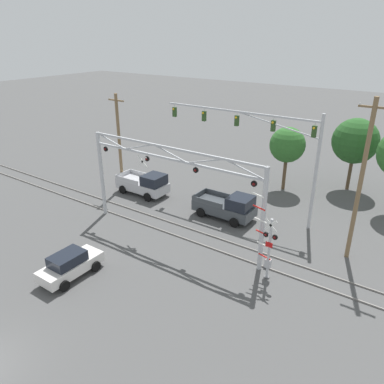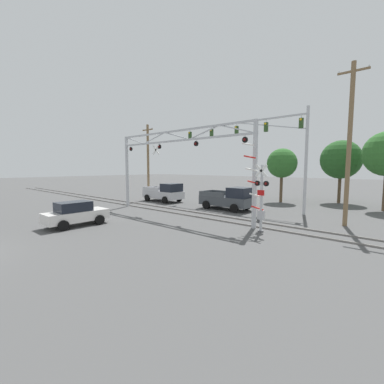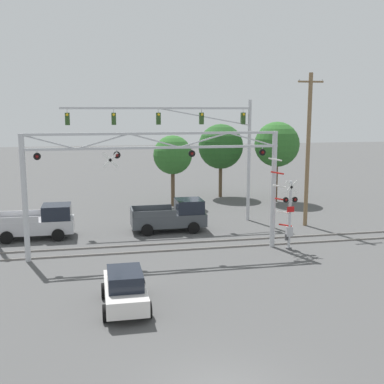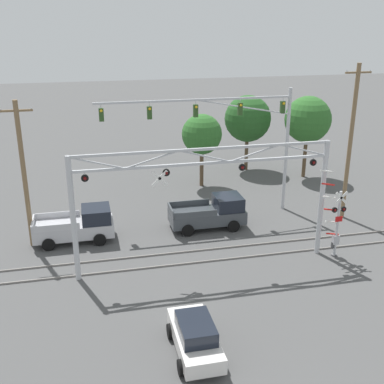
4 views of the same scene
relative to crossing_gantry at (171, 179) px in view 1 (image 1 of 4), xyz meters
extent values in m
cube|color=gray|center=(0.01, 0.28, -4.50)|extent=(80.00, 0.08, 0.10)
cube|color=gray|center=(0.01, 1.72, -4.50)|extent=(80.00, 0.08, 0.10)
cylinder|color=#B7BABF|center=(-6.95, 0.00, -1.11)|extent=(0.29, 0.29, 6.87)
cylinder|color=#B7BABF|center=(6.97, 0.00, -1.11)|extent=(0.29, 0.29, 6.87)
cube|color=#B7BABF|center=(0.01, 0.00, 1.47)|extent=(14.21, 0.14, 0.14)
cube|color=#B7BABF|center=(0.01, 0.00, 2.25)|extent=(14.21, 0.14, 0.14)
cube|color=#B7BABF|center=(-5.55, 0.00, 1.86)|extent=(2.80, 0.08, 0.85)
cube|color=#B7BABF|center=(-2.77, 0.00, 1.86)|extent=(2.80, 0.08, 0.85)
cube|color=#B7BABF|center=(0.01, 0.00, 1.86)|extent=(2.80, 0.08, 0.85)
cube|color=#B7BABF|center=(2.80, 0.00, 1.86)|extent=(2.80, 0.08, 0.85)
cube|color=#B7BABF|center=(5.58, 0.00, 1.86)|extent=(2.80, 0.08, 0.85)
cylinder|color=black|center=(-6.20, 0.00, 1.11)|extent=(0.38, 0.10, 0.38)
sphere|color=#590C0C|center=(-6.20, -0.07, 1.11)|extent=(0.18, 0.18, 0.18)
cylinder|color=#B7BABF|center=(-6.20, 0.00, 1.35)|extent=(0.04, 0.04, 0.10)
cylinder|color=black|center=(-2.06, 0.00, 1.11)|extent=(0.38, 0.10, 0.38)
sphere|color=#590C0C|center=(-2.06, -0.07, 1.11)|extent=(0.18, 0.18, 0.18)
cylinder|color=#B7BABF|center=(-2.06, 0.00, 1.35)|extent=(0.04, 0.04, 0.10)
cylinder|color=black|center=(2.08, 0.00, 1.11)|extent=(0.38, 0.10, 0.38)
sphere|color=#590C0C|center=(2.08, -0.07, 1.11)|extent=(0.18, 0.18, 0.18)
cylinder|color=#B7BABF|center=(2.08, 0.00, 1.35)|extent=(0.04, 0.04, 0.10)
cylinder|color=black|center=(6.22, 0.00, 1.11)|extent=(0.38, 0.10, 0.38)
sphere|color=#590C0C|center=(6.22, -0.07, 1.11)|extent=(0.18, 0.18, 0.18)
cylinder|color=#B7BABF|center=(6.22, 0.00, 1.35)|extent=(0.04, 0.04, 0.10)
cube|color=white|center=(-2.42, -0.10, 0.85)|extent=(0.88, 0.03, 0.88)
cube|color=white|center=(-2.42, -0.10, 0.85)|extent=(0.88, 0.03, 0.88)
cylinder|color=black|center=(-2.42, -0.12, 0.85)|extent=(0.04, 0.04, 0.02)
cylinder|color=#B7BABF|center=(7.77, -0.62, -2.53)|extent=(0.16, 0.16, 4.04)
cylinder|color=#59595B|center=(7.77, -0.62, -4.50)|extent=(0.35, 0.35, 0.10)
cube|color=white|center=(7.77, -0.73, -0.86)|extent=(0.78, 0.03, 0.78)
cube|color=white|center=(7.77, -0.73, -0.86)|extent=(0.78, 0.03, 0.78)
cylinder|color=black|center=(7.77, -0.75, -0.86)|extent=(0.04, 0.04, 0.02)
cylinder|color=black|center=(7.49, -0.62, -1.61)|extent=(0.32, 0.09, 0.32)
sphere|color=#590C0C|center=(7.49, -0.68, -1.61)|extent=(0.16, 0.16, 0.16)
cylinder|color=black|center=(8.05, -0.62, -1.61)|extent=(0.32, 0.09, 0.32)
sphere|color=#590C0C|center=(8.05, -0.68, -1.61)|extent=(0.16, 0.16, 0.16)
cube|color=#B7BABF|center=(7.77, -0.62, -1.61)|extent=(0.64, 0.06, 0.06)
cube|color=red|center=(7.77, -0.72, -2.16)|extent=(0.44, 0.02, 0.32)
cube|color=#B2B2B7|center=(7.77, -0.62, -3.50)|extent=(0.36, 0.28, 0.56)
cylinder|color=red|center=(7.52, -0.62, -3.11)|extent=(0.79, 0.09, 0.24)
cylinder|color=white|center=(7.37, -0.62, -2.34)|extent=(0.79, 0.09, 0.24)
cylinder|color=red|center=(7.22, -0.62, -1.57)|extent=(0.79, 0.09, 0.24)
cylinder|color=white|center=(7.08, -0.62, -0.79)|extent=(0.79, 0.09, 0.24)
cylinder|color=red|center=(6.93, -0.62, -0.02)|extent=(0.79, 0.09, 0.24)
cylinder|color=white|center=(6.78, -0.62, 0.75)|extent=(0.79, 0.09, 0.24)
cube|color=#3F3F42|center=(7.66, -0.62, -3.84)|extent=(0.24, 0.12, 0.36)
cylinder|color=#B7BABF|center=(7.77, 7.07, -0.16)|extent=(0.24, 0.24, 8.78)
cube|color=#B7BABF|center=(1.17, 7.07, 3.64)|extent=(13.19, 0.14, 0.14)
cube|color=#B7BABF|center=(4.47, 7.07, 3.04)|extent=(6.61, 0.08, 1.28)
cylinder|color=#B7BABF|center=(-4.92, 7.07, 3.49)|extent=(0.04, 0.04, 0.30)
cube|color=#28471E|center=(-4.92, 7.07, 2.93)|extent=(0.30, 0.26, 0.82)
sphere|color=yellow|center=(-4.92, 6.90, 3.21)|extent=(0.18, 0.18, 0.18)
cylinder|color=#B7BABF|center=(-1.88, 7.07, 3.49)|extent=(0.04, 0.04, 0.30)
cube|color=#28471E|center=(-1.88, 7.07, 2.93)|extent=(0.30, 0.26, 0.82)
sphere|color=yellow|center=(-1.88, 6.90, 3.21)|extent=(0.18, 0.18, 0.18)
cylinder|color=#B7BABF|center=(1.17, 7.07, 3.49)|extent=(0.04, 0.04, 0.30)
cube|color=#28471E|center=(1.17, 7.07, 2.93)|extent=(0.30, 0.26, 0.82)
sphere|color=yellow|center=(1.17, 6.90, 3.21)|extent=(0.18, 0.18, 0.18)
cylinder|color=#B7BABF|center=(4.22, 7.07, 3.49)|extent=(0.04, 0.04, 0.30)
cube|color=#28471E|center=(4.22, 7.07, 2.93)|extent=(0.30, 0.26, 0.82)
sphere|color=yellow|center=(4.22, 6.90, 3.21)|extent=(0.18, 0.18, 0.18)
cylinder|color=#B7BABF|center=(7.27, 7.07, 3.49)|extent=(0.04, 0.04, 0.30)
cube|color=#28471E|center=(7.27, 7.07, 2.93)|extent=(0.30, 0.26, 0.82)
sphere|color=yellow|center=(7.27, 6.90, 3.21)|extent=(0.18, 0.18, 0.18)
cube|color=#3D4247|center=(1.48, 5.01, -3.74)|extent=(4.95, 2.10, 0.83)
cube|color=black|center=(2.92, 5.01, -2.88)|extent=(1.77, 1.93, 0.89)
cube|color=#3D4247|center=(0.49, 4.00, -3.12)|extent=(2.78, 0.08, 0.40)
cube|color=#3D4247|center=(0.49, 6.02, -3.12)|extent=(2.78, 0.08, 0.40)
cube|color=#3D4247|center=(-0.94, 5.01, -3.12)|extent=(0.10, 2.02, 0.40)
cylinder|color=black|center=(3.01, 3.95, -4.16)|extent=(0.78, 0.24, 0.78)
cylinder|color=black|center=(3.01, 6.07, -4.16)|extent=(0.78, 0.24, 0.78)
cylinder|color=black|center=(-0.05, 3.95, -4.16)|extent=(0.78, 0.24, 0.78)
cylinder|color=black|center=(-0.05, 6.07, -4.16)|extent=(0.78, 0.24, 0.78)
cube|color=#B7B7BC|center=(-7.15, 4.89, -3.74)|extent=(4.89, 2.10, 0.83)
cube|color=black|center=(-5.73, 4.89, -2.88)|extent=(1.75, 1.93, 0.89)
cube|color=#B7B7BC|center=(-8.12, 3.88, -3.12)|extent=(2.74, 0.08, 0.40)
cube|color=#B7B7BC|center=(-8.12, 5.90, -3.12)|extent=(2.74, 0.08, 0.40)
cube|color=#B7B7BC|center=(-9.54, 4.89, -3.12)|extent=(0.10, 2.02, 0.40)
cylinder|color=black|center=(-5.63, 3.82, -4.16)|extent=(0.78, 0.24, 0.78)
cylinder|color=black|center=(-5.63, 5.95, -4.16)|extent=(0.78, 0.24, 0.78)
cylinder|color=black|center=(-8.66, 3.82, -4.16)|extent=(0.78, 0.24, 0.78)
cylinder|color=black|center=(-8.66, 5.95, -4.16)|extent=(0.78, 0.24, 0.78)
cube|color=silver|center=(-2.22, -7.25, -3.88)|extent=(1.63, 3.97, 0.66)
cube|color=black|center=(-2.22, -7.41, -3.23)|extent=(1.39, 2.07, 0.63)
cylinder|color=black|center=(-3.05, -6.06, -4.21)|extent=(0.24, 0.66, 0.66)
cylinder|color=black|center=(-1.39, -6.06, -4.21)|extent=(0.24, 0.66, 0.66)
cylinder|color=black|center=(-3.05, -8.45, -4.21)|extent=(0.24, 0.66, 0.66)
cylinder|color=black|center=(-1.39, -8.45, -4.21)|extent=(0.24, 0.66, 0.66)
cylinder|color=brown|center=(-9.68, 4.85, -0.08)|extent=(0.28, 0.28, 8.93)
cube|color=brown|center=(-9.68, 4.85, 3.78)|extent=(1.80, 0.12, 0.12)
cylinder|color=silver|center=(-10.50, 4.85, 3.88)|extent=(0.08, 0.08, 0.12)
cylinder|color=silver|center=(-8.86, 4.85, 3.88)|extent=(0.08, 0.08, 0.12)
cylinder|color=brown|center=(11.21, 4.61, 0.73)|extent=(0.28, 0.28, 10.54)
cube|color=brown|center=(11.21, 4.61, 5.40)|extent=(1.80, 0.12, 0.12)
cylinder|color=silver|center=(10.39, 4.61, 5.50)|extent=(0.08, 0.08, 0.12)
cylinder|color=brown|center=(8.26, 16.81, -2.90)|extent=(0.32, 0.32, 3.28)
sphere|color=#265623|center=(8.26, 16.81, 0.19)|extent=(4.14, 4.14, 4.14)
cylinder|color=brown|center=(3.18, 13.36, -2.94)|extent=(0.32, 0.32, 3.22)
sphere|color=#2D6628|center=(3.18, 13.36, -0.18)|extent=(3.26, 3.26, 3.26)
camera|label=1|loc=(14.79, -18.85, 9.34)|focal=35.00mm
camera|label=2|loc=(14.78, -14.72, -0.66)|focal=24.00mm
camera|label=3|loc=(-3.30, -26.24, 3.51)|focal=45.00mm
camera|label=4|loc=(-6.06, -23.49, 8.71)|focal=45.00mm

